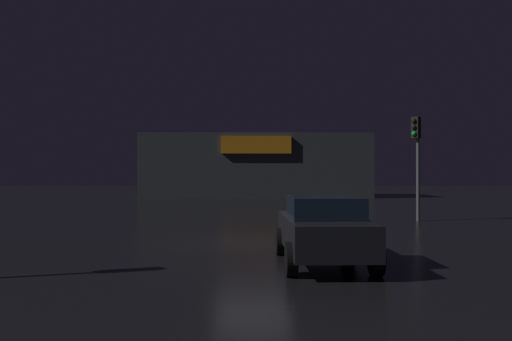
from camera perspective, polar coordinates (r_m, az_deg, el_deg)
The scene contains 4 objects.
ground_plane at distance 15.22m, azimuth 0.09°, elevation -8.04°, with size 120.00×120.00×0.00m, color black.
store_building at distance 42.82m, azimuth -0.05°, elevation 0.53°, with size 18.62×7.11×5.20m.
traffic_signal_main at distance 22.34m, azimuth 17.74°, elevation 2.58°, with size 0.43×0.42×4.41m.
car_near at distance 11.47m, azimuth 7.63°, elevation -6.62°, with size 1.98×4.01×1.54m.
Camera 1 is at (-0.22, -15.07, 2.08)m, focal length 35.30 mm.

